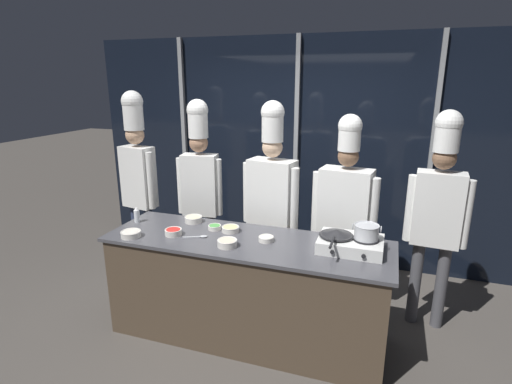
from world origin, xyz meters
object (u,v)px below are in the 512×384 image
Objects in this scene: chef_head at (138,169)px; chef_line at (272,191)px; portable_stove at (350,244)px; prep_bowl_chicken at (227,243)px; prep_bowl_scallions at (215,227)px; prep_bowl_ginger at (230,229)px; chef_sous at (200,178)px; stock_pot at (367,231)px; prep_bowl_bean_sprouts at (266,238)px; prep_bowl_noodles at (193,219)px; chef_pastry at (345,204)px; squeeze_bottle_clear at (137,215)px; chef_apprentice at (438,205)px; prep_bowl_bell_pepper at (173,232)px; frying_pan at (336,233)px; prep_bowl_onion at (131,234)px; serving_spoon_slotted at (200,237)px.

chef_line is at bearing -170.05° from chef_head.
chef_head reaches higher than chef_line.
prep_bowl_chicken is (-0.94, -0.25, -0.02)m from portable_stove.
prep_bowl_scallions is 0.06× the size of chef_line.
chef_sous reaches higher than prep_bowl_ginger.
stock_pot is at bearing 13.36° from prep_bowl_chicken.
prep_bowl_noodles is at bearing 164.52° from prep_bowl_bean_sprouts.
prep_bowl_chicken reaches higher than prep_bowl_ginger.
chef_pastry is at bearing 110.69° from stock_pot.
chef_pastry is at bearing 18.91° from squeeze_bottle_clear.
chef_line is 1.05× the size of chef_pastry.
squeeze_bottle_clear is at bearing 55.51° from chef_sous.
prep_bowl_bell_pepper is at bearing 25.22° from chef_apprentice.
chef_sous reaches higher than prep_bowl_bean_sprouts.
frying_pan reaches higher than prep_bowl_onion.
chef_apprentice is (2.63, 0.63, 0.18)m from squeeze_bottle_clear.
prep_bowl_ginger is (0.92, 0.06, -0.04)m from squeeze_bottle_clear.
prep_bowl_noodles is 0.29m from prep_bowl_scallions.
prep_bowl_bell_pepper is 2.30m from chef_apprentice.
prep_bowl_onion is at bearing -169.56° from portable_stove.
prep_bowl_bell_pepper is at bearing -139.95° from prep_bowl_scallions.
prep_bowl_onion is at bearing -154.48° from prep_bowl_bell_pepper.
serving_spoon_slotted is 0.11× the size of chef_pastry.
chef_head reaches higher than prep_bowl_ginger.
chef_sous is 1.05× the size of chef_pastry.
prep_bowl_ginger is 1.81m from chef_apprentice.
stock_pot reaches higher than portable_stove.
prep_bowl_onion is at bearing 54.36° from chef_line.
frying_pan is 1.38m from prep_bowl_bell_pepper.
serving_spoon_slotted is 0.97m from chef_sous.
stock_pot is at bearing 53.18° from chef_apprentice.
frying_pan is 1.14m from serving_spoon_slotted.
prep_bowl_ginger is at bearing -1.28° from prep_bowl_scallions.
prep_bowl_noodles is 0.61m from chef_sous.
frying_pan is 0.25× the size of chef_pastry.
chef_apprentice is (2.14, 0.80, 0.22)m from prep_bowl_bell_pepper.
chef_pastry is (1.12, 0.78, 0.17)m from serving_spoon_slotted.
serving_spoon_slotted is 1.42m from chef_head.
prep_bowl_bean_sprouts is at bearing 14.16° from prep_bowl_onion.
prep_bowl_bell_pepper is 0.49m from prep_bowl_ginger.
portable_stove is at bearing 47.81° from chef_apprentice.
frying_pan is at bearing 150.23° from chef_line.
chef_line reaches higher than chef_apprentice.
chef_sous is at bearing 64.88° from squeeze_bottle_clear.
prep_bowl_bell_pepper is at bearing 60.69° from chef_line.
frying_pan is at bearing 43.52° from chef_apprentice.
chef_sous is at bearing 126.72° from prep_bowl_chicken.
chef_pastry is (0.71, 0.03, -0.07)m from chef_line.
portable_stove is 2.90× the size of prep_bowl_onion.
portable_stove is 3.89× the size of prep_bowl_bean_sprouts.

